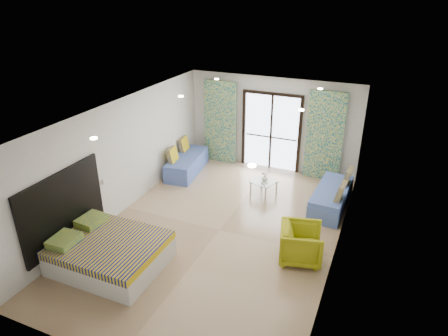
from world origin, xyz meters
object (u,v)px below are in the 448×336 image
at_px(daybed_right, 332,197).
at_px(coffee_table, 264,183).
at_px(daybed_left, 186,163).
at_px(armchair, 301,242).
at_px(bed, 109,252).

bearing_deg(daybed_right, coffee_table, -177.87).
bearing_deg(daybed_left, armchair, -41.37).
height_order(daybed_left, armchair, daybed_left).
xyz_separation_m(daybed_right, armchair, (-0.22, -2.31, 0.12)).
xyz_separation_m(bed, coffee_table, (1.85, 3.96, 0.04)).
bearing_deg(daybed_left, coffee_table, -16.18).
relative_size(bed, daybed_right, 1.05).
xyz_separation_m(daybed_left, daybed_right, (4.23, -0.41, 0.01)).
bearing_deg(daybed_right, daybed_left, 177.16).
height_order(bed, daybed_right, daybed_right).
relative_size(bed, daybed_left, 1.05).
height_order(daybed_left, daybed_right, daybed_right).
distance_m(daybed_right, armchair, 2.33).
bearing_deg(armchair, bed, 101.83).
xyz_separation_m(bed, armchair, (3.37, 1.63, 0.12)).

